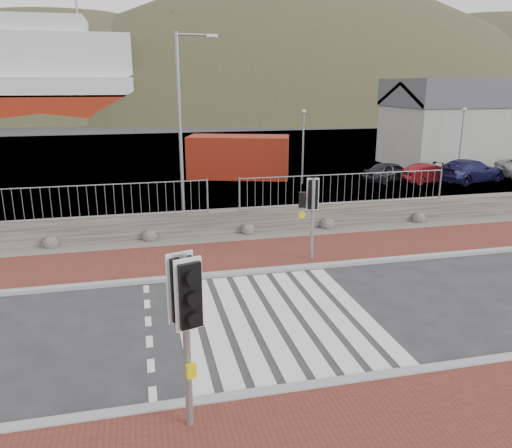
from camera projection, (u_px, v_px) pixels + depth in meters
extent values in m
plane|color=#28282B|center=(274.00, 318.00, 12.14)|extent=(220.00, 220.00, 0.00)
cube|color=brown|center=(238.00, 256.00, 16.34)|extent=(40.00, 3.00, 0.08)
cube|color=gray|center=(317.00, 386.00, 9.32)|extent=(40.00, 0.25, 0.12)
cube|color=gray|center=(248.00, 272.00, 14.94)|extent=(40.00, 0.25, 0.12)
cube|color=silver|center=(188.00, 327.00, 11.68)|extent=(0.42, 5.60, 0.01)
cube|color=silver|center=(213.00, 324.00, 11.81)|extent=(0.42, 5.60, 0.01)
cube|color=silver|center=(238.00, 321.00, 11.94)|extent=(0.42, 5.60, 0.01)
cube|color=silver|center=(262.00, 319.00, 12.07)|extent=(0.42, 5.60, 0.01)
cube|color=silver|center=(286.00, 316.00, 12.21)|extent=(0.42, 5.60, 0.01)
cube|color=silver|center=(309.00, 314.00, 12.34)|extent=(0.42, 5.60, 0.01)
cube|color=silver|center=(332.00, 311.00, 12.47)|extent=(0.42, 5.60, 0.01)
cube|color=silver|center=(354.00, 309.00, 12.61)|extent=(0.42, 5.60, 0.01)
cube|color=#59544C|center=(227.00, 239.00, 18.22)|extent=(40.00, 1.50, 0.06)
cube|color=#413B35|center=(223.00, 222.00, 18.85)|extent=(40.00, 0.60, 0.90)
cylinder|color=gray|center=(86.00, 185.00, 17.20)|extent=(8.40, 0.04, 0.04)
cylinder|color=gray|center=(207.00, 196.00, 18.30)|extent=(0.07, 0.07, 1.20)
cylinder|color=gray|center=(345.00, 174.00, 19.33)|extent=(8.40, 0.04, 0.04)
cylinder|color=gray|center=(239.00, 195.00, 18.56)|extent=(0.07, 0.07, 1.20)
cylinder|color=gray|center=(440.00, 185.00, 20.42)|extent=(0.07, 0.07, 1.20)
cube|color=#4C4C4F|center=(178.00, 158.00, 38.26)|extent=(120.00, 40.00, 0.50)
cube|color=#3F4C54|center=(158.00, 123.00, 71.03)|extent=(220.00, 50.00, 0.05)
cube|color=silver|center=(21.00, 57.00, 69.27)|extent=(30.00, 12.00, 6.00)
cube|color=silver|center=(17.00, 26.00, 68.18)|extent=(18.00, 10.00, 2.50)
cube|color=#9E9E99|center=(476.00, 135.00, 34.67)|extent=(12.00, 6.00, 4.00)
cube|color=#4C4C51|center=(481.00, 92.00, 33.88)|extent=(12.20, 6.20, 1.80)
ellipsoid|color=#2F3620|center=(79.00, 220.00, 96.56)|extent=(106.40, 68.40, 76.00)
ellipsoid|color=#2F3620|center=(299.00, 234.00, 108.18)|extent=(140.00, 90.00, 100.00)
ellipsoid|color=#2F3620|center=(483.00, 196.00, 116.52)|extent=(112.00, 72.00, 80.00)
cylinder|color=gray|center=(187.00, 345.00, 7.84)|extent=(0.12, 0.12, 3.06)
cube|color=#CEBC0C|center=(188.00, 367.00, 7.95)|extent=(0.17, 0.13, 0.24)
cube|color=black|center=(185.00, 291.00, 7.59)|extent=(0.50, 0.38, 1.15)
sphere|color=#0CE53F|center=(185.00, 311.00, 7.68)|extent=(0.16, 0.16, 0.16)
cylinder|color=gray|center=(313.00, 221.00, 15.61)|extent=(0.11, 0.11, 2.70)
cube|color=#CEBC0C|center=(312.00, 231.00, 15.71)|extent=(0.15, 0.10, 0.21)
cube|color=black|center=(313.00, 195.00, 15.39)|extent=(0.42, 0.30, 1.01)
sphere|color=#0CE53F|center=(313.00, 204.00, 15.47)|extent=(0.14, 0.14, 0.14)
cube|color=black|center=(302.00, 200.00, 15.42)|extent=(0.24, 0.19, 0.48)
cylinder|color=gray|center=(180.00, 136.00, 18.43)|extent=(0.13, 0.13, 7.25)
cylinder|color=gray|center=(194.00, 35.00, 17.65)|extent=(1.27, 0.19, 0.08)
cube|color=beige|center=(212.00, 36.00, 17.85)|extent=(0.42, 0.23, 0.11)
cube|color=maroon|center=(239.00, 157.00, 29.95)|extent=(6.43, 4.19, 2.48)
imported|color=black|center=(391.00, 172.00, 28.76)|extent=(3.53, 1.90, 1.14)
imported|color=#5F0D11|center=(431.00, 173.00, 28.36)|extent=(3.35, 1.17, 1.10)
imported|color=#141239|center=(470.00, 171.00, 28.63)|extent=(4.83, 2.99, 1.31)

